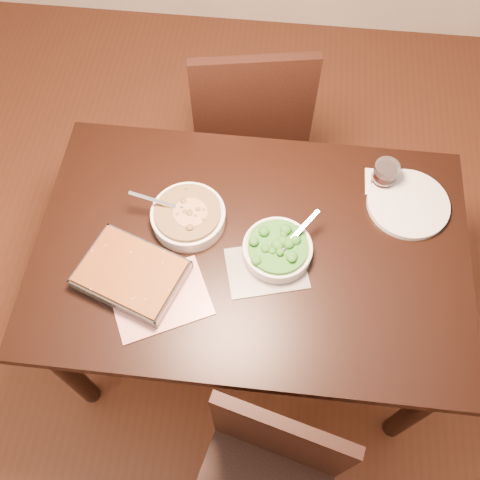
# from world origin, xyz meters

# --- Properties ---
(ground) EXTENTS (4.00, 4.00, 0.00)m
(ground) POSITION_xyz_m (0.00, 0.00, 0.00)
(ground) COLOR #4D2716
(ground) RESTS_ON ground
(table) EXTENTS (1.40, 0.90, 0.75)m
(table) POSITION_xyz_m (0.00, 0.00, 0.65)
(table) COLOR black
(table) RESTS_ON ground
(magazine_a) EXTENTS (0.35, 0.31, 0.01)m
(magazine_a) POSITION_xyz_m (-0.26, -0.21, 0.75)
(magazine_a) COLOR #B53338
(magazine_a) RESTS_ON table
(magazine_b) EXTENTS (0.28, 0.24, 0.00)m
(magazine_b) POSITION_xyz_m (0.05, -0.07, 0.75)
(magazine_b) COLOR #292A32
(magazine_b) RESTS_ON table
(coaster) EXTENTS (0.11, 0.11, 0.00)m
(coaster) POSITION_xyz_m (0.42, 0.30, 0.75)
(coaster) COLOR white
(coaster) RESTS_ON table
(stew_bowl) EXTENTS (0.27, 0.24, 0.09)m
(stew_bowl) POSITION_xyz_m (-0.22, 0.07, 0.78)
(stew_bowl) COLOR white
(stew_bowl) RESTS_ON table
(broccoli_bowl) EXTENTS (0.22, 0.22, 0.09)m
(broccoli_bowl) POSITION_xyz_m (0.08, -0.02, 0.78)
(broccoli_bowl) COLOR white
(broccoli_bowl) RESTS_ON table
(baking_dish) EXTENTS (0.37, 0.32, 0.06)m
(baking_dish) POSITION_xyz_m (-0.36, -0.15, 0.78)
(baking_dish) COLOR silver
(baking_dish) RESTS_ON table
(wine_tumbler) EXTENTS (0.08, 0.08, 0.09)m
(wine_tumbler) POSITION_xyz_m (0.42, 0.30, 0.80)
(wine_tumbler) COLOR black
(wine_tumbler) RESTS_ON coaster
(dinner_plate) EXTENTS (0.27, 0.27, 0.02)m
(dinner_plate) POSITION_xyz_m (0.51, 0.21, 0.76)
(dinner_plate) COLOR silver
(dinner_plate) RESTS_ON table
(chair_near) EXTENTS (0.49, 0.49, 0.87)m
(chair_near) POSITION_xyz_m (0.11, -0.66, 0.48)
(chair_near) COLOR black
(chair_near) RESTS_ON ground
(chair_far) EXTENTS (0.54, 0.54, 0.98)m
(chair_far) POSITION_xyz_m (-0.07, 0.72, 0.55)
(chair_far) COLOR black
(chair_far) RESTS_ON ground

